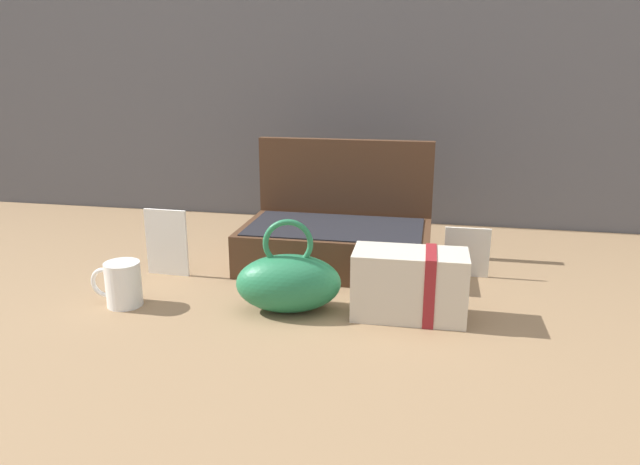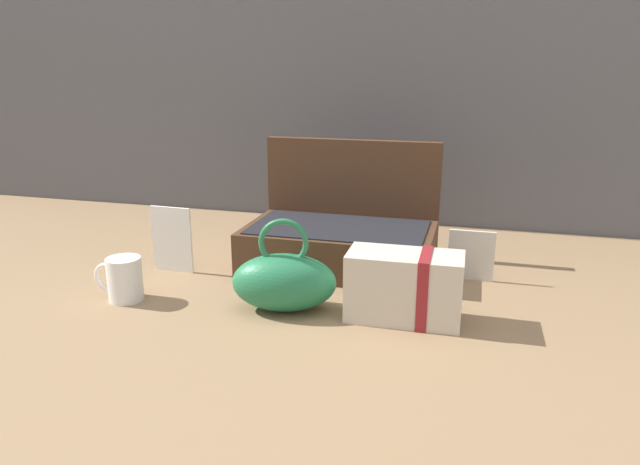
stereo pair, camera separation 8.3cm
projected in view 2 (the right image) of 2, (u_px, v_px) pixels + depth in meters
The scene contains 7 objects.
ground_plane at pixel (318, 283), 1.29m from camera, with size 6.00×6.00×0.00m, color #8C6D4C.
open_suitcase at pixel (342, 236), 1.39m from camera, with size 0.43×0.27×0.29m.
teal_pouch_handbag at pixel (284, 281), 1.13m from camera, with size 0.22×0.15×0.18m.
cream_toiletry_bag at pixel (406, 287), 1.09m from camera, with size 0.21×0.11×0.13m.
coffee_mug at pixel (124, 279), 1.18m from camera, with size 0.11×0.07×0.09m.
info_card_left at pixel (471, 255), 1.29m from camera, with size 0.10×0.01×0.11m, color silver.
poster_card_right at pixel (172, 239), 1.34m from camera, with size 0.10×0.01×0.15m, color white.
Camera 2 is at (0.32, -1.16, 0.47)m, focal length 32.90 mm.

